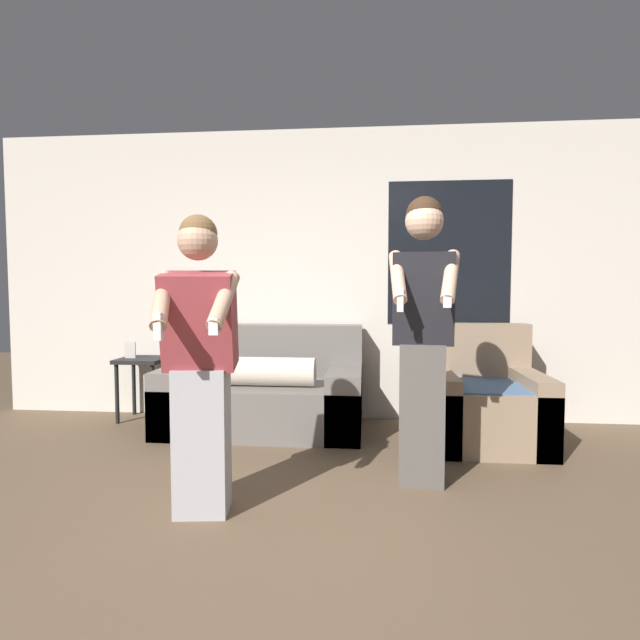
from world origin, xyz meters
The scene contains 7 objects.
ground_plane centered at (0.00, 0.00, 0.00)m, with size 14.00×14.00×0.00m, color brown.
wall_back centered at (0.02, 2.73, 1.35)m, with size 6.26×0.07×2.70m.
couch centered at (-0.45, 2.26, 0.31)m, with size 1.70×0.88×0.89m.
armchair centered at (1.37, 2.06, 0.31)m, with size 0.86×0.91×0.93m.
side_table centered at (-1.65, 2.47, 0.47)m, with size 0.42×0.41×0.73m.
person_left centered at (-0.44, 0.60, 0.82)m, with size 0.44×0.52×1.61m.
person_right centered at (0.79, 1.15, 0.94)m, with size 0.43×0.50×1.78m.
Camera 1 is at (0.44, -1.96, 1.21)m, focal length 28.00 mm.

